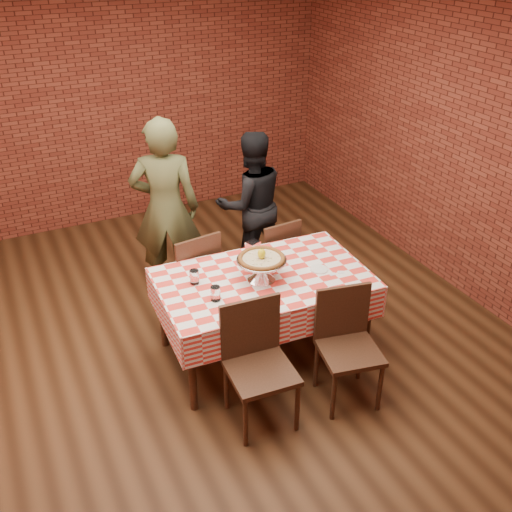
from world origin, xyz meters
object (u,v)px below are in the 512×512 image
(chair_far_left, at_px, (190,274))
(water_glass_right, at_px, (194,277))
(pizza_stand, at_px, (262,269))
(chair_far_right, at_px, (272,258))
(water_glass_left, at_px, (216,294))
(condiment_caddy, at_px, (253,250))
(chair_near_left, at_px, (261,370))
(diner_black, at_px, (251,204))
(diner_olive, at_px, (165,209))
(table, at_px, (263,316))
(chair_near_right, at_px, (350,351))
(pizza, at_px, (262,259))

(chair_far_left, bearing_deg, water_glass_right, 67.26)
(pizza_stand, xyz_separation_m, chair_far_right, (0.49, 0.76, -0.41))
(water_glass_left, distance_m, condiment_caddy, 0.70)
(chair_near_left, height_order, chair_far_right, chair_near_left)
(pizza_stand, xyz_separation_m, chair_near_left, (-0.34, -0.68, -0.38))
(diner_black, bearing_deg, water_glass_right, 52.99)
(chair_far_left, xyz_separation_m, chair_far_right, (0.83, -0.02, -0.02))
(pizza_stand, relative_size, chair_near_left, 0.43)
(chair_far_right, bearing_deg, pizza_stand, 52.48)
(diner_olive, bearing_deg, chair_far_left, 113.40)
(chair_near_left, bearing_deg, pizza_stand, 67.22)
(table, bearing_deg, chair_near_left, -117.44)
(chair_near_left, bearing_deg, chair_near_right, -3.59)
(table, xyz_separation_m, pizza_stand, (-0.03, -0.02, 0.47))
(chair_far_left, bearing_deg, pizza_stand, 105.58)
(chair_near_right, distance_m, diner_black, 2.12)
(table, bearing_deg, pizza_stand, -144.25)
(table, distance_m, diner_olive, 1.45)
(water_glass_left, xyz_separation_m, chair_near_left, (0.11, -0.56, -0.35))
(chair_far_left, bearing_deg, diner_black, -155.72)
(chair_far_right, bearing_deg, water_glass_right, 25.99)
(diner_black, bearing_deg, pizza_stand, 72.93)
(chair_near_right, distance_m, chair_far_left, 1.70)
(water_glass_right, relative_size, condiment_caddy, 0.78)
(pizza_stand, distance_m, chair_near_left, 0.84)
(condiment_caddy, relative_size, chair_far_right, 0.17)
(pizza, height_order, water_glass_right, pizza)
(chair_near_right, distance_m, diner_olive, 2.25)
(water_glass_left, xyz_separation_m, diner_olive, (0.09, 1.44, 0.07))
(diner_olive, bearing_deg, pizza, 126.38)
(water_glass_left, bearing_deg, chair_near_left, -79.31)
(condiment_caddy, xyz_separation_m, chair_near_right, (0.27, -1.11, -0.38))
(table, bearing_deg, chair_far_right, 57.91)
(diner_olive, bearing_deg, chair_near_left, 112.00)
(condiment_caddy, bearing_deg, diner_black, 44.00)
(condiment_caddy, relative_size, diner_black, 0.10)
(diner_olive, distance_m, diner_black, 0.90)
(table, relative_size, chair_near_left, 1.77)
(diner_olive, bearing_deg, chair_near_right, 130.29)
(pizza_stand, xyz_separation_m, water_glass_left, (-0.44, -0.12, -0.03))
(water_glass_right, bearing_deg, chair_near_right, -47.45)
(water_glass_left, xyz_separation_m, condiment_caddy, (0.53, 0.46, 0.02))
(table, bearing_deg, condiment_caddy, 78.96)
(table, distance_m, chair_near_left, 0.79)
(chair_near_left, xyz_separation_m, chair_far_right, (0.83, 1.44, -0.04))
(chair_near_left, relative_size, chair_far_right, 1.08)
(pizza_stand, relative_size, diner_olive, 0.23)
(pizza_stand, bearing_deg, diner_olive, 104.85)
(table, height_order, chair_far_left, chair_far_left)
(chair_far_left, xyz_separation_m, diner_olive, (-0.02, 0.54, 0.43))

